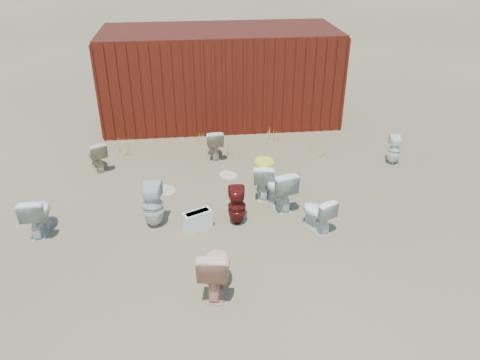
{
  "coord_description": "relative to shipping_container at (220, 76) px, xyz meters",
  "views": [
    {
      "loc": [
        -0.85,
        -6.95,
        4.7
      ],
      "look_at": [
        0.0,
        0.6,
        0.55
      ],
      "focal_mm": 35.0,
      "sensor_mm": 36.0,
      "label": 1
    }
  ],
  "objects": [
    {
      "name": "yellow_lid",
      "position": [
        0.51,
        -4.26,
        -0.47
      ],
      "size": [
        0.36,
        0.46,
        0.02
      ],
      "primitive_type": "ellipsoid",
      "color": "yellow",
      "rests_on": "toilet_back_yellowlid"
    },
    {
      "name": "toilet_back_beige_right",
      "position": [
        -0.36,
        -2.42,
        -0.85
      ],
      "size": [
        0.45,
        0.71,
        0.69
      ],
      "primitive_type": "imported",
      "rotation": [
        0.0,
        0.0,
        3.24
      ],
      "color": "beige",
      "rests_on": "ground"
    },
    {
      "name": "toilet_back_a",
      "position": [
        -1.59,
        -5.09,
        -0.78
      ],
      "size": [
        0.41,
        0.41,
        0.83
      ],
      "primitive_type": "imported",
      "rotation": [
        0.0,
        0.0,
        3.05
      ],
      "color": "silver",
      "rests_on": "ground"
    },
    {
      "name": "weed_clump_e",
      "position": [
        1.1,
        -1.7,
        -1.05
      ],
      "size": [
        0.34,
        0.34,
        0.3
      ],
      "primitive_type": "cone",
      "color": "#A3A141",
      "rests_on": "ground"
    },
    {
      "name": "ground",
      "position": [
        0.0,
        -5.2,
        -1.2
      ],
      "size": [
        100.0,
        100.0,
        0.0
      ],
      "primitive_type": "plane",
      "color": "brown",
      "rests_on": "ground"
    },
    {
      "name": "weed_clump_b",
      "position": [
        0.04,
        -2.44,
        -1.04
      ],
      "size": [
        0.32,
        0.32,
        0.31
      ],
      "primitive_type": "cone",
      "color": "#A3A141",
      "rests_on": "ground"
    },
    {
      "name": "toilet_front_e",
      "position": [
        1.24,
        -5.52,
        -0.88
      ],
      "size": [
        0.61,
        0.73,
        0.65
      ],
      "primitive_type": "imported",
      "rotation": [
        0.0,
        0.0,
        3.61
      ],
      "color": "white",
      "rests_on": "ground"
    },
    {
      "name": "loose_tank",
      "position": [
        -0.82,
        -5.3,
        -1.02
      ],
      "size": [
        0.54,
        0.4,
        0.35
      ],
      "primitive_type": "cube",
      "rotation": [
        0.0,
        0.0,
        0.45
      ],
      "color": "silver",
      "rests_on": "ground"
    },
    {
      "name": "toilet_front_pink",
      "position": [
        -0.62,
        -6.9,
        -0.8
      ],
      "size": [
        0.58,
        0.85,
        0.8
      ],
      "primitive_type": "imported",
      "rotation": [
        0.0,
        0.0,
        2.97
      ],
      "color": "#ECA288",
      "rests_on": "ground"
    },
    {
      "name": "toilet_front_maroon",
      "position": [
        -0.12,
        -5.19,
        -0.85
      ],
      "size": [
        0.34,
        0.34,
        0.71
      ],
      "primitive_type": "imported",
      "rotation": [
        0.0,
        0.0,
        3.08
      ],
      "color": "#57110F",
      "rests_on": "ground"
    },
    {
      "name": "weed_clump_c",
      "position": [
        2.07,
        -2.53,
        -1.03
      ],
      "size": [
        0.36,
        0.36,
        0.35
      ],
      "primitive_type": "cone",
      "color": "#A3A141",
      "rests_on": "ground"
    },
    {
      "name": "weed_clump_d",
      "position": [
        -0.59,
        -1.7,
        -1.06
      ],
      "size": [
        0.3,
        0.3,
        0.28
      ],
      "primitive_type": "cone",
      "color": "#A3A141",
      "rests_on": "ground"
    },
    {
      "name": "toilet_back_yellowlid",
      "position": [
        0.51,
        -4.26,
        -0.84
      ],
      "size": [
        0.52,
        0.76,
        0.72
      ],
      "primitive_type": "imported",
      "rotation": [
        0.0,
        0.0,
        2.96
      ],
      "color": "white",
      "rests_on": "ground"
    },
    {
      "name": "toilet_front_c",
      "position": [
        0.72,
        -4.71,
        -0.8
      ],
      "size": [
        0.64,
        0.87,
        0.8
      ],
      "primitive_type": "imported",
      "rotation": [
        0.0,
        0.0,
        3.41
      ],
      "color": "silver",
      "rests_on": "ground"
    },
    {
      "name": "weed_clump_a",
      "position": [
        -2.46,
        -1.99,
        -1.03
      ],
      "size": [
        0.36,
        0.36,
        0.34
      ],
      "primitive_type": "cone",
      "color": "#A3A141",
      "rests_on": "ground"
    },
    {
      "name": "toilet_back_e",
      "position": [
        3.6,
        -3.19,
        -0.87
      ],
      "size": [
        0.37,
        0.37,
        0.66
      ],
      "primitive_type": "imported",
      "rotation": [
        0.0,
        0.0,
        2.87
      ],
      "color": "white",
      "rests_on": "ground"
    },
    {
      "name": "shipping_container",
      "position": [
        0.0,
        0.0,
        0.0
      ],
      "size": [
        6.0,
        2.4,
        2.4
      ],
      "primitive_type": "cube",
      "color": "#4B140C",
      "rests_on": "ground"
    },
    {
      "name": "toilet_back_beige_left",
      "position": [
        -2.92,
        -2.73,
        -0.87
      ],
      "size": [
        0.61,
        0.75,
        0.66
      ],
      "primitive_type": "imported",
      "rotation": [
        0.0,
        0.0,
        3.57
      ],
      "color": "#BDAF8A",
      "rests_on": "ground"
    },
    {
      "name": "weed_clump_f",
      "position": [
        2.67,
        -4.51,
        -1.08
      ],
      "size": [
        0.28,
        0.28,
        0.23
      ],
      "primitive_type": "cone",
      "color": "#A3A141",
      "rests_on": "ground"
    },
    {
      "name": "loose_lid_near",
      "position": [
        -1.42,
        -3.89,
        -1.19
      ],
      "size": [
        0.53,
        0.6,
        0.02
      ],
      "primitive_type": "ellipsoid",
      "rotation": [
        0.0,
        0.0,
        0.36
      ],
      "color": "tan",
      "rests_on": "ground"
    },
    {
      "name": "toilet_front_a",
      "position": [
        -3.54,
        -5.08,
        -0.83
      ],
      "size": [
        0.44,
        0.74,
        0.74
      ],
      "primitive_type": "imported",
      "rotation": [
        0.0,
        0.0,
        3.17
      ],
      "color": "silver",
      "rests_on": "ground"
    },
    {
      "name": "loose_lid_far",
      "position": [
        -0.12,
        -3.39,
        -1.19
      ],
      "size": [
        0.52,
        0.58,
        0.02
      ],
      "primitive_type": "ellipsoid",
      "rotation": [
        0.0,
        0.0,
        0.44
      ],
      "color": "#CDB194",
      "rests_on": "ground"
    }
  ]
}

